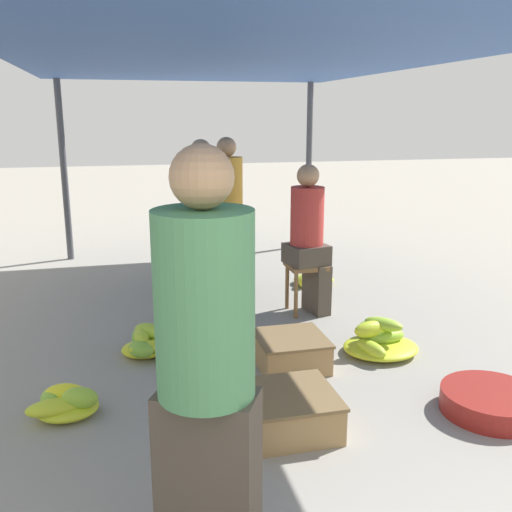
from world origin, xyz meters
TOP-DOWN VIEW (x-y plane):
  - canopy_post_back_left at (-1.58, 6.07)m, footprint 0.08×0.08m
  - canopy_post_back_right at (1.58, 6.07)m, footprint 0.08×0.08m
  - canopy_tarp at (0.00, 3.18)m, footprint 3.57×6.17m
  - vendor_foreground at (-0.69, 0.58)m, footprint 0.49×0.49m
  - stool at (0.67, 3.44)m, footprint 0.34×0.34m
  - vendor_seated at (0.69, 3.44)m, footprint 0.40×0.40m
  - basin_black at (1.19, 1.41)m, footprint 0.61×0.61m
  - banana_pile_left_0 at (-1.35, 2.00)m, footprint 0.45×0.36m
  - banana_pile_left_1 at (-0.80, 2.78)m, footprint 0.44×0.47m
  - banana_pile_right_0 at (0.92, 2.42)m, footprint 0.58×0.55m
  - banana_pile_right_1 at (1.03, 4.28)m, footprint 0.47×0.42m
  - crate_near at (0.19, 2.35)m, footprint 0.49×0.49m
  - crate_mid at (-0.36, 3.25)m, footprint 0.40×0.40m
  - crate_far at (-0.07, 1.52)m, footprint 0.52×0.52m
  - shopper_walking_mid at (-0.15, 4.29)m, footprint 0.41×0.41m
  - shopper_walking_far at (0.15, 4.54)m, footprint 0.38×0.38m

SIDE VIEW (x-z plane):
  - banana_pile_right_1 at x=1.03m, z-range -0.01..0.15m
  - basin_black at x=1.19m, z-range 0.00..0.14m
  - banana_pile_left_0 at x=-1.35m, z-range -0.02..0.18m
  - crate_mid at x=-0.36m, z-range 0.00..0.19m
  - banana_pile_left_1 at x=-0.80m, z-range -0.03..0.22m
  - banana_pile_right_0 at x=0.92m, z-range -0.03..0.25m
  - crate_near at x=0.19m, z-range 0.00..0.23m
  - crate_far at x=-0.07m, z-range 0.00..0.23m
  - stool at x=0.67m, z-range 0.14..0.60m
  - vendor_seated at x=0.69m, z-range 0.04..1.40m
  - shopper_walking_mid at x=-0.15m, z-range 0.03..1.58m
  - shopper_walking_far at x=0.15m, z-range 0.03..1.59m
  - vendor_foreground at x=-0.69m, z-range 0.03..1.72m
  - canopy_post_back_left at x=-1.58m, z-range 0.00..2.20m
  - canopy_post_back_right at x=1.58m, z-range 0.00..2.20m
  - canopy_tarp at x=0.00m, z-range 2.20..2.24m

